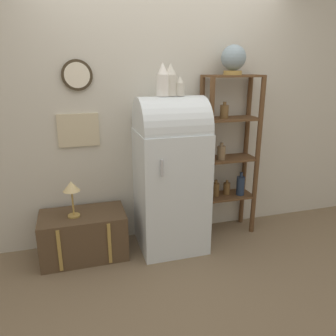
{
  "coord_description": "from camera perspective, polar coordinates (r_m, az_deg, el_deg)",
  "views": [
    {
      "loc": [
        -0.87,
        -2.61,
        1.76
      ],
      "look_at": [
        -0.03,
        0.25,
        0.83
      ],
      "focal_mm": 35.0,
      "sensor_mm": 36.0,
      "label": 1
    }
  ],
  "objects": [
    {
      "name": "vase_right",
      "position": [
        3.01,
        2.11,
        13.97
      ],
      "size": [
        0.08,
        0.08,
        0.17
      ],
      "color": "beige",
      "rests_on": "refrigerator"
    },
    {
      "name": "globe",
      "position": [
        3.35,
        11.33,
        18.13
      ],
      "size": [
        0.24,
        0.24,
        0.28
      ],
      "color": "#AD8942",
      "rests_on": "shelf_unit"
    },
    {
      "name": "ground_plane",
      "position": [
        3.27,
        1.77,
        -15.22
      ],
      "size": [
        12.0,
        12.0,
        0.0
      ],
      "primitive_type": "plane",
      "color": "#7A664C"
    },
    {
      "name": "vase_center",
      "position": [
        3.0,
        0.37,
        14.96
      ],
      "size": [
        0.12,
        0.12,
        0.28
      ],
      "color": "beige",
      "rests_on": "refrigerator"
    },
    {
      "name": "suitcase_trunk",
      "position": [
        3.28,
        -14.44,
        -11.22
      ],
      "size": [
        0.79,
        0.46,
        0.44
      ],
      "color": "brown",
      "rests_on": "ground_plane"
    },
    {
      "name": "wall_back",
      "position": [
        3.33,
        -1.21,
        10.31
      ],
      "size": [
        7.0,
        0.09,
        2.7
      ],
      "color": "beige",
      "rests_on": "ground_plane"
    },
    {
      "name": "refrigerator",
      "position": [
        3.15,
        0.48,
        -0.67
      ],
      "size": [
        0.64,
        0.63,
        1.5
      ],
      "color": "silver",
      "rests_on": "ground_plane"
    },
    {
      "name": "shelf_unit",
      "position": [
        3.47,
        10.52,
        2.65
      ],
      "size": [
        0.59,
        0.3,
        1.68
      ],
      "color": "brown",
      "rests_on": "ground_plane"
    },
    {
      "name": "desk_lamp",
      "position": [
        3.05,
        -16.46,
        -3.56
      ],
      "size": [
        0.15,
        0.15,
        0.34
      ],
      "color": "#AD8942",
      "rests_on": "suitcase_trunk"
    },
    {
      "name": "vase_left",
      "position": [
        2.97,
        -0.93,
        14.97
      ],
      "size": [
        0.11,
        0.11,
        0.29
      ],
      "color": "white",
      "rests_on": "refrigerator"
    }
  ]
}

